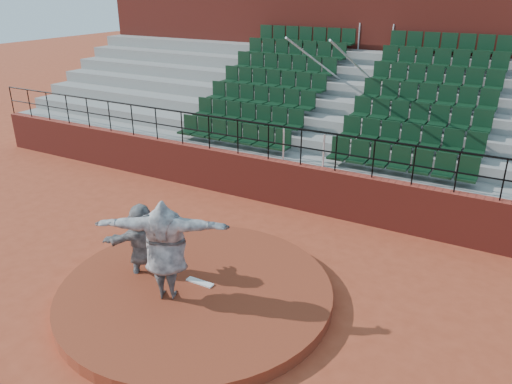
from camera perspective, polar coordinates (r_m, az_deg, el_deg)
ground at (r=10.43m, az=-6.86°, el=-11.81°), size 90.00×90.00×0.00m
pitchers_mound at (r=10.36m, az=-6.89°, el=-11.24°), size 5.50×5.50×0.25m
pitching_rubber at (r=10.38m, az=-6.44°, el=-10.21°), size 0.60×0.15×0.03m
boundary_wall at (r=13.97m, az=5.01°, el=0.63°), size 24.00×0.30×1.30m
wall_railing at (r=13.51m, az=5.21°, el=6.05°), size 24.04×0.05×1.03m
seating_deck at (r=16.94m, az=10.27°, el=7.20°), size 24.00×5.97×4.63m
press_box_facade at (r=20.27m, az=14.60°, el=15.43°), size 24.00×3.00×7.10m
pitcher at (r=9.59m, az=-10.33°, el=-6.48°), size 2.55×1.66×2.03m
fielder at (r=10.68m, az=-12.83°, el=-5.79°), size 1.60×1.45×1.77m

